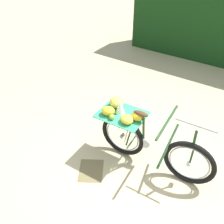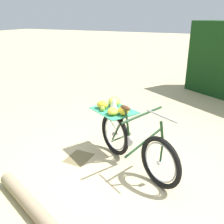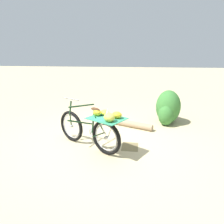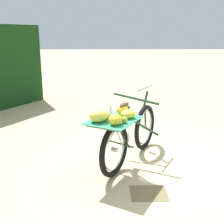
# 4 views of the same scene
# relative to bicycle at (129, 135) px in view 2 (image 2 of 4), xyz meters

# --- Properties ---
(ground_plane) EXTENTS (60.00, 60.00, 0.00)m
(ground_plane) POSITION_rel_bicycle_xyz_m (-0.29, 0.09, -0.50)
(ground_plane) COLOR #C6B284
(bicycle) EXTENTS (1.14, 1.69, 1.03)m
(bicycle) POSITION_rel_bicycle_xyz_m (0.00, 0.00, 0.00)
(bicycle) COLOR black
(bicycle) RESTS_ON ground_plane
(fallen_log) EXTENTS (0.79, 1.68, 0.17)m
(fallen_log) POSITION_rel_bicycle_xyz_m (-1.53, 0.52, -0.42)
(fallen_log) COLOR #9E8466
(fallen_log) RESTS_ON ground_plane
(leaf_litter_patch) EXTENTS (0.44, 0.36, 0.01)m
(leaf_litter_patch) POSITION_rel_bicycle_xyz_m (-0.21, 0.79, -0.50)
(leaf_litter_patch) COLOR olive
(leaf_litter_patch) RESTS_ON ground_plane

